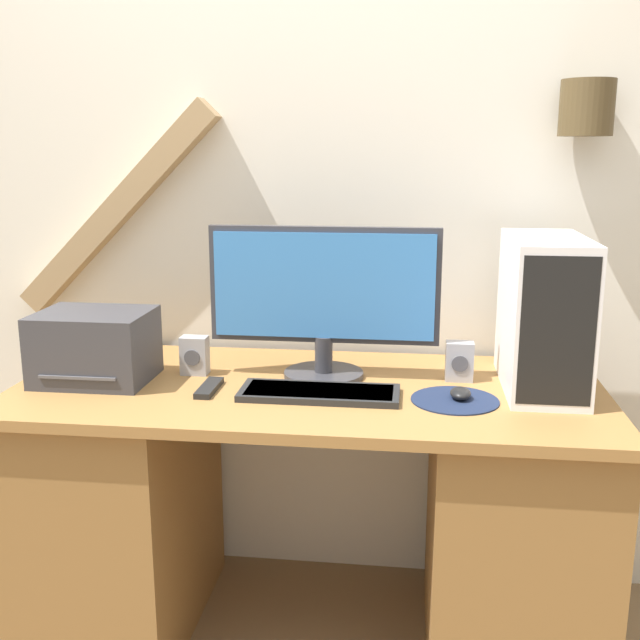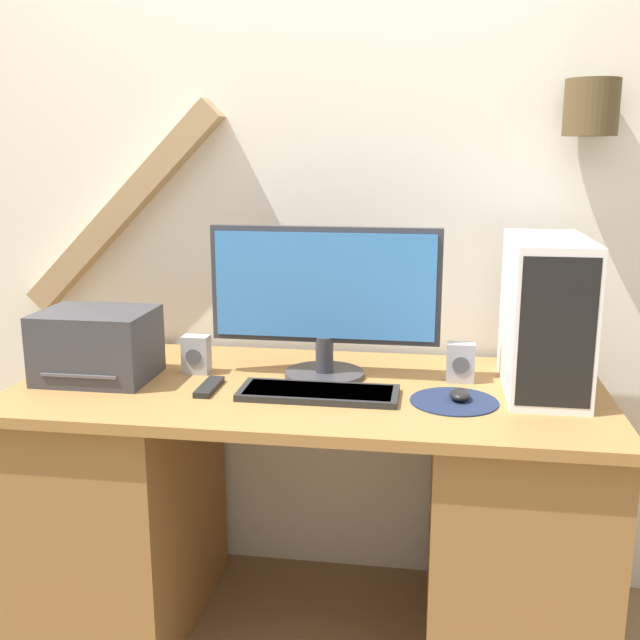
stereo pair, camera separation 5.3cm
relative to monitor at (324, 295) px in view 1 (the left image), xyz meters
name	(u,v)px [view 1 (the left image)]	position (x,y,z in m)	size (l,w,h in m)	color
wall_back	(328,176)	(-0.03, 0.34, 0.32)	(6.40, 0.20, 2.70)	silver
desk	(309,510)	(-0.03, -0.09, -0.63)	(1.64, 0.74, 0.79)	olive
monitor	(324,295)	(0.00, 0.00, 0.00)	(0.66, 0.23, 0.44)	#333338
keyboard	(319,392)	(0.01, -0.18, -0.23)	(0.43, 0.16, 0.02)	black
mousepad	(455,400)	(0.37, -0.17, -0.24)	(0.23, 0.23, 0.00)	#19233D
mouse	(460,393)	(0.38, -0.16, -0.22)	(0.06, 0.08, 0.03)	black
computer_tower	(544,314)	(0.61, -0.02, -0.03)	(0.20, 0.43, 0.42)	white
printer	(95,347)	(-0.64, -0.12, -0.14)	(0.31, 0.25, 0.20)	#38383D
speaker_left	(195,355)	(-0.38, -0.02, -0.19)	(0.08, 0.05, 0.11)	#99999E
speaker_right	(459,361)	(0.39, 0.01, -0.19)	(0.08, 0.05, 0.11)	#99999E
remote_control	(209,388)	(-0.30, -0.17, -0.23)	(0.04, 0.16, 0.02)	black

